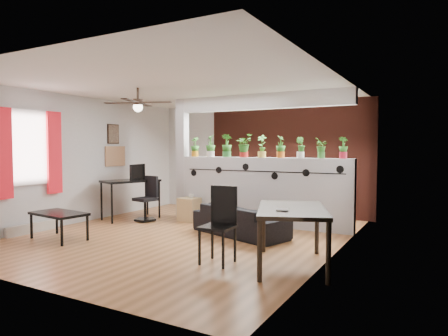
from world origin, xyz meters
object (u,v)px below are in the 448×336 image
Objects in this scene: cup at (191,196)px; coffee_table at (59,215)px; dining_table at (292,214)px; folding_chair at (221,217)px; potted_plant_1 at (210,145)px; computer_desk at (131,184)px; cube_shelf at (189,209)px; office_chair at (147,202)px; potted_plant_5 at (281,146)px; potted_plant_2 at (227,145)px; potted_plant_4 at (262,145)px; sofa at (240,221)px; potted_plant_0 at (195,146)px; potted_plant_8 at (343,147)px; potted_plant_6 at (301,147)px; potted_plant_3 at (244,145)px; ceiling_fan at (138,104)px; potted_plant_7 at (321,147)px.

cup is 2.67m from coffee_table.
folding_chair is at bearing -163.05° from dining_table.
computer_desk is at bearing -154.67° from potted_plant_1.
office_chair is (-0.79, -0.41, 0.16)m from cube_shelf.
potted_plant_5 is at bearing 13.26° from computer_desk.
potted_plant_2 is 3.10m from folding_chair.
potted_plant_4 is 1.68m from sofa.
potted_plant_0 reaches higher than folding_chair.
office_chair is 2.06m from coffee_table.
folding_chair is at bearing 3.42° from coffee_table.
potted_plant_8 is at bearing 68.43° from folding_chair.
computer_desk is 3.80m from folding_chair.
dining_table is (4.20, -1.60, -0.08)m from computer_desk.
potted_plant_6 is 0.25× the size of dining_table.
sofa is at bearing 137.01° from dining_table.
potted_plant_3 reaches higher than computer_desk.
potted_plant_2 is 0.40m from potted_plant_3.
dining_table is (2.63, -2.34, -0.91)m from potted_plant_1.
ceiling_fan is at bearing -92.66° from cube_shelf.
potted_plant_4 is at bearing 180.00° from potted_plant_8.
potted_plant_0 is at bearing -13.18° from sofa.
potted_plant_2 reaches higher than potted_plant_1.
potted_plant_6 is (1.19, 0.00, -0.03)m from potted_plant_3.
potted_plant_2 is 1.19× the size of potted_plant_6.
potted_plant_4 reaches higher than potted_plant_7.
dining_table is at bearing -37.69° from potted_plant_0.
cup is (-1.85, -0.34, -1.04)m from potted_plant_5.
folding_chair is (2.00, -2.28, 0.07)m from cup.
potted_plant_8 is at bearing 10.90° from office_chair.
ceiling_fan is 10.42× the size of cup.
potted_plant_3 reaches higher than dining_table.
computer_desk is at bearing -147.68° from potted_plant_0.
potted_plant_2 is 2.06m from office_chair.
computer_desk is 0.58m from office_chair.
potted_plant_3 is 1.05× the size of potted_plant_4.
potted_plant_1 is 2.37m from potted_plant_7.
office_chair is (-0.71, -0.75, -1.16)m from potted_plant_0.
cup is 0.94m from office_chair.
coffee_table is (-0.97, -2.46, 0.17)m from cube_shelf.
potted_plant_4 is 2.05m from cube_shelf.
ceiling_fan reaches higher than potted_plant_5.
potted_plant_5 is (1.58, 0.00, -0.02)m from potted_plant_1.
ceiling_fan is 2.53m from cube_shelf.
potted_plant_3 is 1.19m from potted_plant_6.
dining_table is (0.26, -2.34, -0.86)m from potted_plant_7.
computer_desk is at bearing 13.44° from sofa.
potted_plant_0 is at bearing 110.15° from cup.
potted_plant_1 is 4.00× the size of cup.
potted_plant_7 is at bearing 37.36° from coffee_table.
potted_plant_2 is 1.22× the size of potted_plant_8.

